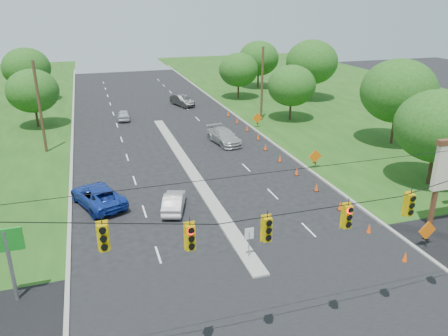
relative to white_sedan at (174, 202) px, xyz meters
name	(u,v)px	position (x,y,z in m)	size (l,w,h in m)	color
ground	(294,327)	(2.90, -13.62, -0.65)	(160.00, 160.00, 0.00)	black
cross_street	(294,327)	(2.90, -13.62, -0.65)	(160.00, 14.00, 0.02)	black
curb_left	(72,150)	(-7.20, 16.38, -0.65)	(0.25, 110.00, 0.16)	gray
curb_right	(258,133)	(13.00, 16.38, -0.65)	(0.25, 110.00, 0.16)	gray
median	(190,170)	(2.90, 7.38, -0.65)	(1.00, 34.00, 0.18)	gray
median_sign	(249,237)	(2.90, -7.62, 0.81)	(0.55, 0.06, 2.05)	gray
signal_span	(311,246)	(2.85, -14.62, 4.32)	(25.60, 0.32, 9.00)	#422D1C
utility_pole_far_left	(40,108)	(-9.60, 16.38, 3.85)	(0.28, 0.28, 9.00)	#422D1C
utility_pole_far_right	(262,84)	(15.40, 21.38, 3.85)	(0.28, 0.28, 9.00)	#422D1C
cone_0	(405,257)	(11.44, -10.62, -0.30)	(0.32, 0.32, 0.70)	#FF5111
cone_1	(369,228)	(11.44, -7.12, -0.30)	(0.32, 0.32, 0.70)	#FF5111
cone_2	(340,206)	(11.44, -3.62, -0.30)	(0.32, 0.32, 0.70)	#FF5111
cone_3	(316,187)	(11.44, -0.12, -0.30)	(0.32, 0.32, 0.70)	#FF5111
cone_4	(297,171)	(11.44, 3.38, -0.30)	(0.32, 0.32, 0.70)	#FF5111
cone_5	(280,158)	(11.44, 6.88, -0.30)	(0.32, 0.32, 0.70)	#FF5111
cone_6	(266,147)	(11.44, 10.38, -0.30)	(0.32, 0.32, 0.70)	#FF5111
cone_7	(258,137)	(12.04, 13.88, -0.30)	(0.32, 0.32, 0.70)	#FF5111
cone_8	(247,128)	(12.04, 17.38, -0.30)	(0.32, 0.32, 0.70)	#FF5111
cone_9	(237,121)	(12.04, 20.88, -0.30)	(0.32, 0.32, 0.70)	#FF5111
cone_10	(228,114)	(12.04, 24.38, -0.30)	(0.32, 0.32, 0.70)	#FF5111
work_sign_0	(427,231)	(13.70, -9.62, 0.44)	(1.27, 0.58, 1.37)	black
work_sign_1	(315,157)	(13.70, 4.38, 0.44)	(1.27, 0.58, 1.37)	black
work_sign_2	(257,119)	(13.70, 18.38, 0.44)	(1.27, 0.58, 1.37)	black
tree_5	(33,91)	(-11.10, 26.38, 3.69)	(5.88, 5.88, 6.86)	black
tree_6	(26,68)	(-13.10, 41.38, 4.31)	(6.72, 6.72, 7.84)	black
tree_7	(438,126)	(20.90, -1.62, 4.31)	(6.72, 6.72, 7.84)	black
tree_8	(398,91)	(24.90, 8.38, 4.93)	(7.56, 7.56, 8.82)	black
tree_9	(292,86)	(18.90, 20.38, 3.69)	(5.88, 5.88, 6.86)	black
tree_10	(312,62)	(26.90, 30.38, 4.93)	(7.56, 7.56, 8.82)	black
tree_11	(259,58)	(22.90, 41.38, 4.31)	(6.72, 6.72, 7.84)	black
tree_12	(239,70)	(16.90, 34.38, 3.69)	(5.88, 5.88, 6.86)	black
white_sedan	(174,202)	(0.00, 0.00, 0.00)	(1.37, 3.94, 1.30)	silver
blue_pickup	(98,196)	(-5.19, 2.45, 0.13)	(2.57, 5.57, 1.55)	navy
silver_car_far	(224,136)	(8.14, 13.85, 0.12)	(2.15, 5.29, 1.54)	#9E9E9F
silver_car_oncoming	(124,115)	(-1.04, 26.75, 0.00)	(1.52, 3.78, 1.29)	#B5B8C1
dark_car_receding	(182,100)	(7.65, 32.19, 0.11)	(1.61, 4.61, 1.52)	#282828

